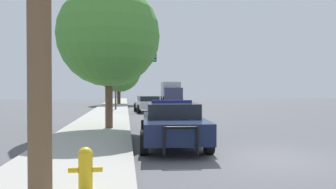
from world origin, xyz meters
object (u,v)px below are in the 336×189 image
at_px(police_car, 172,122).
at_px(traffic_light, 132,67).
at_px(fire_hydrant, 86,167).
at_px(car_background_midblock, 148,103).
at_px(tree_sidewalk_near, 109,36).
at_px(box_truck, 171,92).
at_px(tree_sidewalk_far, 119,70).

relative_size(police_car, traffic_light, 0.98).
relative_size(fire_hydrant, car_background_midblock, 0.18).
height_order(police_car, tree_sidewalk_near, tree_sidewalk_near).
bearing_deg(box_truck, police_car, 84.64).
distance_m(car_background_midblock, tree_sidewalk_near, 12.46).
height_order(fire_hydrant, tree_sidewalk_near, tree_sidewalk_near).
height_order(police_car, fire_hydrant, police_car).
xyz_separation_m(police_car, car_background_midblock, (0.26, 15.81, -0.05)).
height_order(traffic_light, tree_sidewalk_near, tree_sidewalk_near).
xyz_separation_m(police_car, traffic_light, (-0.98, 17.84, 3.03)).
bearing_deg(car_background_midblock, police_car, -95.29).
bearing_deg(car_background_midblock, fire_hydrant, -101.16).
bearing_deg(box_truck, tree_sidewalk_far, 39.79).
distance_m(tree_sidewalk_far, tree_sidewalk_near, 24.69).
distance_m(box_truck, tree_sidewalk_near, 30.99).
bearing_deg(tree_sidewalk_near, car_background_midblock, 77.72).
xyz_separation_m(police_car, tree_sidewalk_near, (-2.28, 4.15, 3.51)).
distance_m(car_background_midblock, box_truck, 18.95).
relative_size(car_background_midblock, tree_sidewalk_far, 0.61).
relative_size(traffic_light, box_truck, 0.73).
bearing_deg(tree_sidewalk_far, tree_sidewalk_near, -89.85).
relative_size(fire_hydrant, tree_sidewalk_near, 0.11).
bearing_deg(fire_hydrant, tree_sidewalk_far, 90.20).
height_order(fire_hydrant, tree_sidewalk_far, tree_sidewalk_far).
distance_m(traffic_light, box_truck, 17.48).
bearing_deg(tree_sidewalk_near, tree_sidewalk_far, 90.15).
relative_size(police_car, tree_sidewalk_near, 0.79).
bearing_deg(tree_sidewalk_far, traffic_light, -82.92).
distance_m(fire_hydrant, tree_sidewalk_near, 9.91).
distance_m(police_car, fire_hydrant, 5.50).
distance_m(traffic_light, tree_sidewalk_far, 11.09).
bearing_deg(fire_hydrant, police_car, 66.10).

